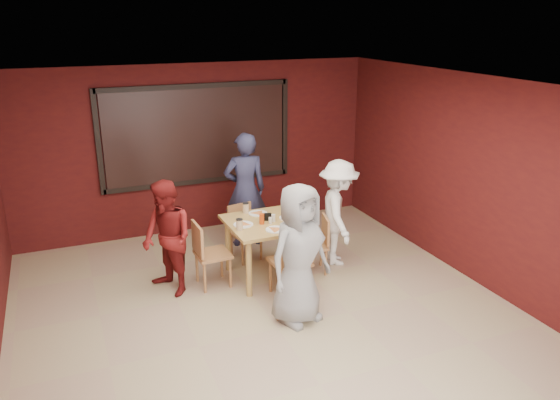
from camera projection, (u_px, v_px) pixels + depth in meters
name	position (u px, v px, depth m)	size (l,w,h in m)	color
floor	(278.00, 329.00, 6.45)	(7.00, 7.00, 0.00)	tan
window_blinds	(198.00, 135.00, 8.93)	(3.00, 0.02, 1.50)	black
dining_table	(267.00, 229.00, 7.50)	(1.08, 1.08, 0.99)	tan
chair_front	(293.00, 259.00, 7.00)	(0.50, 0.50, 0.97)	#A76241
chair_back	(243.00, 228.00, 8.21)	(0.48, 0.48, 0.83)	#A76241
chair_left	(207.00, 251.00, 7.31)	(0.46, 0.46, 0.92)	#A76241
chair_right	(318.00, 241.00, 7.76)	(0.48, 0.48, 0.82)	#A76241
diner_front	(299.00, 254.00, 6.38)	(0.84, 0.55, 1.72)	gray
diner_back	(245.00, 190.00, 8.56)	(0.67, 0.44, 1.83)	#2F3254
diner_left	(167.00, 239.00, 7.07)	(0.75, 0.58, 1.54)	maroon
diner_right	(338.00, 213.00, 7.95)	(1.01, 0.58, 1.57)	white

